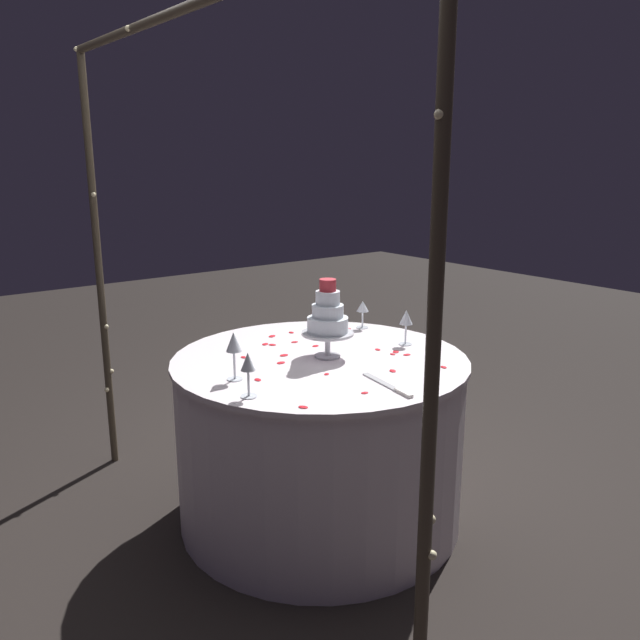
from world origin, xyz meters
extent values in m
plane|color=black|center=(0.00, 0.00, 0.00)|extent=(12.00, 12.00, 0.00)
cylinder|color=#473D2D|center=(-1.09, 0.53, 1.02)|extent=(0.04, 0.04, 2.03)
cylinder|color=#473D2D|center=(1.09, 0.53, 1.02)|extent=(0.04, 0.04, 2.03)
cylinder|color=#473D2D|center=(0.00, 0.53, 2.03)|extent=(2.19, 0.04, 0.04)
sphere|color=#F9EAB2|center=(1.08, 0.53, 1.39)|extent=(0.02, 0.02, 0.02)
sphere|color=#F9EAB2|center=(-1.11, 0.52, 0.61)|extent=(0.02, 0.02, 0.02)
sphere|color=#F9EAB2|center=(1.08, 0.54, 0.40)|extent=(0.02, 0.02, 0.02)
sphere|color=#F9EAB2|center=(-0.10, 0.52, 2.03)|extent=(0.02, 0.02, 0.02)
sphere|color=#F9EAB2|center=(-1.10, 0.51, 0.70)|extent=(0.02, 0.02, 0.02)
sphere|color=#F9EAB2|center=(1.08, 0.52, 0.73)|extent=(0.02, 0.02, 0.02)
sphere|color=#F9EAB2|center=(0.49, 0.54, 2.03)|extent=(0.02, 0.02, 0.02)
sphere|color=#F9EAB2|center=(-1.09, 0.54, 1.64)|extent=(0.02, 0.02, 0.02)
sphere|color=#F9EAB2|center=(1.08, 0.51, 0.50)|extent=(0.02, 0.02, 0.02)
sphere|color=#F9EAB2|center=(1.10, 0.54, 2.03)|extent=(0.02, 0.02, 0.02)
cylinder|color=white|center=(0.00, 0.00, 0.36)|extent=(1.22, 1.22, 0.72)
cylinder|color=white|center=(0.00, 0.00, 0.73)|extent=(1.25, 1.25, 0.02)
cylinder|color=silver|center=(-0.01, -0.03, 0.74)|extent=(0.11, 0.11, 0.01)
cylinder|color=silver|center=(-0.01, -0.03, 0.79)|extent=(0.02, 0.02, 0.09)
cylinder|color=silver|center=(-0.01, -0.03, 0.84)|extent=(0.22, 0.22, 0.01)
cylinder|color=white|center=(-0.01, -0.03, 0.88)|extent=(0.17, 0.17, 0.06)
cylinder|color=white|center=(-0.01, -0.03, 0.94)|extent=(0.13, 0.13, 0.05)
cylinder|color=white|center=(-0.01, -0.03, 0.99)|extent=(0.10, 0.10, 0.06)
cylinder|color=#CC333D|center=(-0.01, -0.03, 1.05)|extent=(0.07, 0.07, 0.05)
cylinder|color=silver|center=(-0.08, -0.42, 0.74)|extent=(0.06, 0.06, 0.00)
cylinder|color=silver|center=(-0.08, -0.42, 0.79)|extent=(0.01, 0.01, 0.09)
cone|color=silver|center=(-0.08, -0.42, 0.87)|extent=(0.06, 0.06, 0.06)
cylinder|color=silver|center=(0.25, -0.46, 0.74)|extent=(0.06, 0.06, 0.00)
cylinder|color=silver|center=(0.25, -0.46, 0.78)|extent=(0.01, 0.01, 0.08)
cone|color=silver|center=(0.25, -0.46, 0.85)|extent=(0.06, 0.06, 0.05)
cylinder|color=silver|center=(-0.21, 0.48, 0.74)|extent=(0.06, 0.06, 0.00)
cylinder|color=silver|center=(-0.21, 0.48, 0.79)|extent=(0.01, 0.01, 0.09)
cone|color=silver|center=(-0.21, 0.48, 0.87)|extent=(0.05, 0.05, 0.06)
cylinder|color=silver|center=(-0.02, 0.43, 0.74)|extent=(0.06, 0.06, 0.00)
cylinder|color=silver|center=(-0.02, 0.43, 0.80)|extent=(0.01, 0.01, 0.11)
cone|color=silver|center=(-0.02, 0.43, 0.89)|extent=(0.06, 0.06, 0.07)
cube|color=silver|center=(-0.39, 0.01, 0.74)|extent=(0.22, 0.06, 0.01)
cube|color=white|center=(-0.53, 0.03, 0.75)|extent=(0.09, 0.03, 0.01)
ellipsoid|color=red|center=(-0.16, -0.27, 0.74)|extent=(0.03, 0.02, 0.00)
ellipsoid|color=red|center=(0.25, -0.05, 0.74)|extent=(0.03, 0.04, 0.00)
ellipsoid|color=red|center=(-0.41, 0.39, 0.74)|extent=(0.04, 0.04, 0.00)
ellipsoid|color=red|center=(-0.14, -0.31, 0.74)|extent=(0.04, 0.05, 0.00)
ellipsoid|color=red|center=(0.14, -0.09, 0.74)|extent=(0.03, 0.04, 0.00)
ellipsoid|color=red|center=(0.33, -0.27, 0.74)|extent=(0.05, 0.04, 0.00)
ellipsoid|color=red|center=(-0.07, -0.27, 0.74)|extent=(0.04, 0.03, 0.00)
ellipsoid|color=red|center=(0.20, 0.26, 0.74)|extent=(0.03, 0.02, 0.00)
ellipsoid|color=red|center=(0.04, 0.17, 0.74)|extent=(0.03, 0.04, 0.00)
ellipsoid|color=red|center=(0.40, -0.13, 0.74)|extent=(0.03, 0.03, 0.00)
ellipsoid|color=red|center=(-0.43, 0.14, 0.74)|extent=(0.02, 0.03, 0.00)
ellipsoid|color=red|center=(-0.32, -0.11, 0.74)|extent=(0.04, 0.04, 0.00)
ellipsoid|color=red|center=(0.30, 0.08, 0.74)|extent=(0.04, 0.04, 0.00)
ellipsoid|color=red|center=(0.40, -0.02, 0.74)|extent=(0.04, 0.05, 0.00)
ellipsoid|color=red|center=(-0.08, 0.36, 0.74)|extent=(0.04, 0.03, 0.00)
ellipsoid|color=red|center=(-0.20, -0.31, 0.74)|extent=(0.03, 0.04, 0.00)
ellipsoid|color=red|center=(0.11, 0.11, 0.74)|extent=(0.03, 0.04, 0.00)
ellipsoid|color=red|center=(-0.41, -0.31, 0.74)|extent=(0.04, 0.03, 0.00)
ellipsoid|color=red|center=(0.28, 0.06, 0.74)|extent=(0.04, 0.04, 0.00)
ellipsoid|color=red|center=(0.28, -0.39, 0.74)|extent=(0.03, 0.04, 0.00)
ellipsoid|color=red|center=(-0.19, 0.12, 0.74)|extent=(0.02, 0.03, 0.00)
camera|label=1|loc=(-2.04, 1.59, 1.55)|focal=36.09mm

